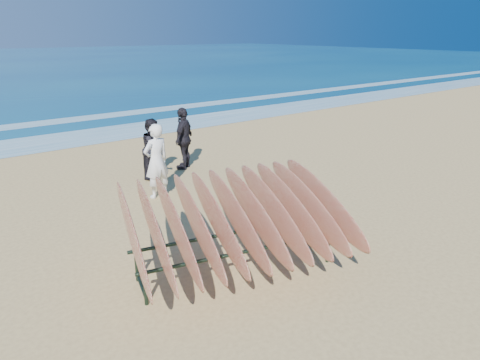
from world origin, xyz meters
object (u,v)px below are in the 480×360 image
(person_dark_a, at_px, (154,149))
(person_dark_b, at_px, (184,138))
(surfboard_rack, at_px, (236,217))
(person_white, at_px, (156,161))

(person_dark_a, xyz_separation_m, person_dark_b, (1.01, 0.22, 0.07))
(person_dark_a, height_order, person_dark_b, person_dark_b)
(person_dark_a, bearing_deg, person_dark_b, -25.07)
(surfboard_rack, distance_m, person_dark_b, 5.56)
(surfboard_rack, relative_size, person_white, 2.20)
(person_dark_b, bearing_deg, person_white, 5.62)
(person_white, relative_size, person_dark_a, 1.10)
(person_white, bearing_deg, person_dark_b, -144.54)
(person_dark_a, bearing_deg, person_white, -151.44)
(person_white, relative_size, person_dark_b, 1.01)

